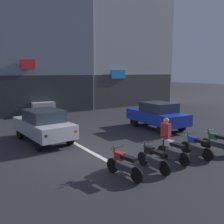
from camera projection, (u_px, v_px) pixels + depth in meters
The scene contains 13 objects.
ground_plane at pixel (96, 155), 10.76m from camera, with size 120.00×120.00×0.00m, color #2B2B30.
lane_centre_line at pixel (48, 129), 15.72m from camera, with size 0.20×18.00×0.01m, color silver.
building_mid_block at pixel (33, 44), 23.19m from camera, with size 8.63×7.49×11.97m.
building_far_right at pixel (116, 35), 27.95m from camera, with size 10.18×7.23×15.06m.
car_silver_crossing_near at pixel (43, 125), 12.68m from camera, with size 2.03×4.21×1.64m.
car_blue_parked_kerbside at pixel (157, 115), 15.63m from camera, with size 1.91×4.16×1.64m.
car_white_down_street at pixel (39, 102), 21.75m from camera, with size 2.12×4.24×1.64m.
motorcycle_red_row_leftmost at pixel (124, 164), 8.43m from camera, with size 0.55×1.66×0.98m.
motorcycle_black_row_left_mid at pixel (153, 158), 9.05m from camera, with size 0.55×1.67×0.98m.
motorcycle_white_row_centre at pixel (173, 150), 9.91m from camera, with size 0.55×1.67×0.98m.
motorcycle_blue_row_right_mid at pixel (196, 146), 10.48m from camera, with size 0.55×1.67×0.98m.
motorcycle_green_row_rightmost at pixel (217, 142), 11.03m from camera, with size 0.55×1.67×0.98m.
person_by_motorcycles at pixel (166, 138), 10.29m from camera, with size 0.28×0.40×1.67m.
Camera 1 is at (-5.12, -9.01, 3.49)m, focal length 40.87 mm.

